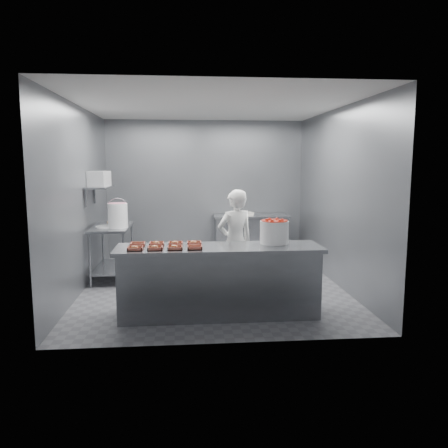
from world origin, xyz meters
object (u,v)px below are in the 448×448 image
(tray_0, at_px, (135,248))
(tray_4, at_px, (138,244))
(tray_2, at_px, (175,247))
(tray_7, at_px, (194,243))
(tray_5, at_px, (156,244))
(appliance, at_px, (99,179))
(tray_6, at_px, (175,243))
(prep_table, at_px, (112,244))
(strawberry_tub, at_px, (274,231))
(service_counter, at_px, (219,281))
(back_counter, at_px, (251,237))
(glaze_bucket, at_px, (118,215))
(worker, at_px, (235,242))
(tray_1, at_px, (155,248))
(tray_3, at_px, (195,247))

(tray_0, distance_m, tray_4, 0.28)
(tray_2, distance_m, tray_7, 0.37)
(tray_5, height_order, appliance, appliance)
(tray_0, height_order, tray_6, same)
(prep_table, xyz_separation_m, appliance, (-0.17, -0.03, 1.10))
(prep_table, xyz_separation_m, tray_2, (1.10, -2.09, 0.33))
(tray_6, bearing_deg, prep_table, 121.23)
(tray_6, xyz_separation_m, strawberry_tub, (1.29, -0.01, 0.14))
(service_counter, bearing_deg, tray_5, 170.11)
(service_counter, height_order, tray_7, tray_7)
(prep_table, height_order, back_counter, same)
(tray_5, relative_size, glaze_bucket, 0.39)
(tray_0, bearing_deg, strawberry_tub, 8.68)
(tray_4, distance_m, worker, 1.59)
(tray_7, bearing_deg, prep_table, 126.45)
(tray_1, xyz_separation_m, tray_2, (0.24, 0.00, 0.00))
(prep_table, xyz_separation_m, strawberry_tub, (2.38, -1.82, 0.47))
(tray_2, relative_size, strawberry_tub, 0.50)
(tray_5, bearing_deg, tray_0, -131.04)
(tray_5, distance_m, strawberry_tub, 1.53)
(tray_0, height_order, tray_4, tray_0)
(tray_3, height_order, strawberry_tub, strawberry_tub)
(prep_table, bearing_deg, strawberry_tub, -37.33)
(tray_3, bearing_deg, tray_4, 159.04)
(tray_7, bearing_deg, tray_1, -150.12)
(worker, distance_m, strawberry_tub, 0.97)
(tray_7, bearing_deg, tray_3, -89.37)
(tray_6, relative_size, worker, 0.12)
(tray_0, height_order, tray_5, same)
(back_counter, distance_m, tray_1, 3.82)
(tray_0, bearing_deg, tray_3, 0.00)
(tray_0, xyz_separation_m, worker, (1.35, 1.10, -0.14))
(tray_1, distance_m, worker, 1.57)
(tray_5, height_order, glaze_bucket, glaze_bucket)
(appliance, bearing_deg, tray_6, -42.80)
(prep_table, distance_m, tray_0, 2.20)
(service_counter, bearing_deg, tray_7, 156.11)
(service_counter, relative_size, tray_5, 13.88)
(tray_6, height_order, worker, worker)
(tray_0, height_order, tray_7, same)
(strawberry_tub, bearing_deg, back_counter, 86.96)
(tray_0, bearing_deg, glaze_bucket, 104.32)
(prep_table, bearing_deg, tray_6, -58.77)
(tray_0, relative_size, appliance, 0.57)
(tray_4, xyz_separation_m, appliance, (-0.79, 1.78, 0.77))
(strawberry_tub, bearing_deg, tray_1, -169.98)
(tray_2, relative_size, tray_6, 1.00)
(tray_4, height_order, worker, worker)
(tray_7, relative_size, appliance, 0.57)
(strawberry_tub, bearing_deg, tray_5, 179.76)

